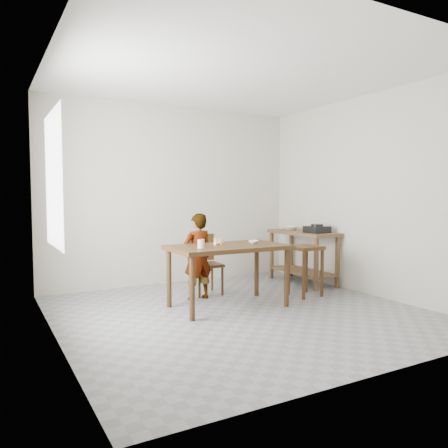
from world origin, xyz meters
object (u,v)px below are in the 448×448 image
prep_counter (303,257)px  dining_chair (206,265)px  child (198,256)px  stool (305,271)px  dining_table (228,276)px

prep_counter → dining_chair: size_ratio=1.48×
child → stool: 1.46m
child → dining_chair: (0.23, 0.21, -0.15)m
dining_table → child: size_ratio=1.25×
prep_counter → child: (-1.87, -0.17, 0.16)m
prep_counter → dining_chair: dining_chair is taller
prep_counter → stool: bearing=-127.2°
dining_chair → stool: 1.34m
child → dining_table: bearing=100.3°
dining_table → child: child is taller
dining_table → child: (-0.15, 0.53, 0.18)m
dining_chair → stool: (1.12, -0.74, -0.07)m
dining_table → stool: size_ratio=2.08×
dining_chair → stool: dining_chair is taller
prep_counter → child: 1.88m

